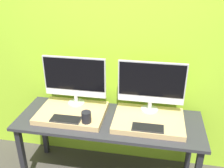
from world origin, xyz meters
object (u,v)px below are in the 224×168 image
object	(u,v)px
monitor_left	(75,79)
mug	(86,117)
monitor_right	(151,84)
keyboard_left	(66,119)
keyboard_right	(148,128)

from	to	relation	value
monitor_left	mug	xyz separation A→B (m)	(0.20, -0.31, -0.22)
monitor_right	mug	bearing A→B (deg)	-150.38
mug	keyboard_left	bearing A→B (deg)	180.00
keyboard_left	mug	world-z (taller)	mug
monitor_left	keyboard_right	distance (m)	0.85
keyboard_left	keyboard_right	bearing A→B (deg)	0.00
monitor_left	monitor_right	bearing A→B (deg)	0.00
monitor_left	mug	bearing A→B (deg)	-57.78
monitor_left	keyboard_right	bearing A→B (deg)	-22.71
mug	keyboard_right	bearing A→B (deg)	0.00
keyboard_left	keyboard_right	world-z (taller)	same
keyboard_left	keyboard_right	size ratio (longest dim) A/B	1.00
monitor_left	mug	world-z (taller)	monitor_left
keyboard_left	mug	distance (m)	0.20
keyboard_left	monitor_right	size ratio (longest dim) A/B	0.44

